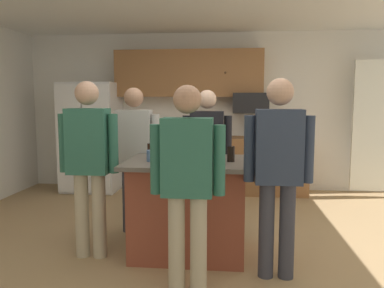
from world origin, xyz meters
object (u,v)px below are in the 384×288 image
at_px(mug_ceramic_white, 151,156).
at_px(person_guest_left, 207,150).
at_px(refrigerator, 91,137).
at_px(kitchen_island, 189,207).
at_px(person_host_foreground, 187,177).
at_px(person_guest_by_door, 89,157).
at_px(microwave_over_range, 250,103).
at_px(person_guest_right, 135,150).
at_px(tumbler_amber, 151,151).
at_px(person_elder_center, 278,165).
at_px(glass_dark_ale, 231,154).
at_px(glass_short_whisky, 216,155).

bearing_deg(mug_ceramic_white, person_guest_left, 62.23).
distance_m(refrigerator, kitchen_island, 3.16).
bearing_deg(person_host_foreground, person_guest_by_door, 52.72).
relative_size(microwave_over_range, person_host_foreground, 0.35).
bearing_deg(person_host_foreground, person_guest_right, 23.41).
height_order(person_guest_right, tumbler_amber, person_guest_right).
bearing_deg(refrigerator, person_host_foreground, -58.78).
height_order(refrigerator, tumbler_amber, refrigerator).
height_order(person_elder_center, person_guest_right, person_elder_center).
distance_m(tumbler_amber, mug_ceramic_white, 0.15).
bearing_deg(person_guest_right, person_elder_center, 5.57).
xyz_separation_m(microwave_over_range, glass_dark_ale, (-0.29, -2.63, -0.45)).
bearing_deg(refrigerator, person_elder_center, -47.20).
distance_m(microwave_over_range, kitchen_island, 2.86).
relative_size(person_host_foreground, person_guest_right, 0.99).
height_order(kitchen_island, mug_ceramic_white, mug_ceramic_white).
relative_size(person_guest_left, glass_short_whisky, 11.27).
xyz_separation_m(person_host_foreground, mug_ceramic_white, (-0.43, 0.69, 0.05)).
bearing_deg(kitchen_island, person_guest_right, 140.36).
bearing_deg(person_guest_left, kitchen_island, 0.00).
distance_m(refrigerator, microwave_over_range, 2.66).
xyz_separation_m(person_elder_center, tumbler_amber, (-1.17, 0.48, 0.03)).
distance_m(person_host_foreground, person_guest_left, 1.58).
relative_size(person_guest_right, glass_short_whisky, 11.42).
xyz_separation_m(person_elder_center, glass_dark_ale, (-0.39, 0.41, 0.03)).
height_order(person_host_foreground, person_guest_right, person_guest_right).
xyz_separation_m(tumbler_amber, mug_ceramic_white, (0.03, -0.14, -0.02)).
xyz_separation_m(person_guest_by_door, tumbler_amber, (0.55, 0.22, 0.04)).
distance_m(person_guest_by_door, mug_ceramic_white, 0.59).
height_order(person_elder_center, glass_dark_ale, person_elder_center).
bearing_deg(person_guest_right, person_host_foreground, -21.18).
bearing_deg(microwave_over_range, glass_dark_ale, -96.36).
distance_m(person_elder_center, person_guest_right, 1.78).
bearing_deg(glass_short_whisky, refrigerator, 130.30).
xyz_separation_m(person_guest_left, glass_dark_ale, (0.28, -0.82, 0.07)).
bearing_deg(glass_short_whisky, person_guest_by_door, -175.47).
bearing_deg(person_guest_by_door, person_guest_left, 31.85).
height_order(kitchen_island, glass_short_whisky, glass_short_whisky).
height_order(person_guest_by_door, person_guest_right, person_guest_by_door).
bearing_deg(person_elder_center, tumbler_amber, 6.45).
bearing_deg(person_guest_by_door, person_host_foreground, -42.34).
height_order(refrigerator, person_guest_right, refrigerator).
bearing_deg(tumbler_amber, glass_short_whisky, -11.10).
bearing_deg(person_guest_by_door, person_guest_right, 60.42).
distance_m(kitchen_island, person_guest_by_door, 1.07).
bearing_deg(refrigerator, tumbler_amber, -57.94).
xyz_separation_m(glass_dark_ale, mug_ceramic_white, (-0.75, -0.07, -0.02)).
distance_m(person_guest_left, glass_short_whisky, 0.89).
xyz_separation_m(person_guest_by_door, mug_ceramic_white, (0.58, 0.08, 0.01)).
bearing_deg(microwave_over_range, glass_short_whisky, -99.02).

